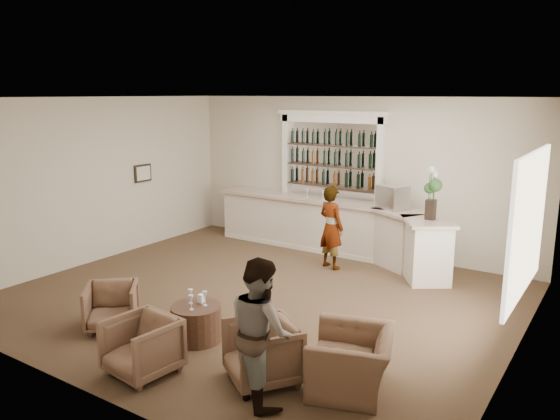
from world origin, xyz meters
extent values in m
plane|color=brown|center=(0.00, 0.00, 0.00)|extent=(8.00, 8.00, 0.00)
cube|color=beige|center=(0.00, 3.50, 1.65)|extent=(8.00, 0.04, 3.30)
cube|color=beige|center=(-4.00, 0.00, 1.65)|extent=(0.04, 7.00, 3.30)
cube|color=beige|center=(4.00, 0.00, 1.65)|extent=(0.04, 7.00, 3.30)
cube|color=white|center=(0.00, 0.00, 3.30)|extent=(8.00, 7.00, 0.04)
cube|color=white|center=(3.97, 0.50, 1.70)|extent=(0.05, 2.40, 1.90)
cube|color=black|center=(-3.97, 1.20, 1.65)|extent=(0.04, 0.46, 0.38)
cube|color=beige|center=(-3.94, 1.20, 1.65)|extent=(0.01, 0.38, 0.30)
cube|color=#F0E2D0|center=(-1.00, 3.15, 0.54)|extent=(4.00, 0.70, 1.08)
cube|color=#C6A99A|center=(-1.00, 3.13, 1.11)|extent=(4.10, 0.82, 0.06)
cube|color=#F0E2D0|center=(1.35, 2.92, 0.54)|extent=(1.12, 1.04, 1.08)
cube|color=#C6A99A|center=(1.35, 2.90, 1.11)|extent=(1.27, 1.19, 0.06)
cube|color=#F0E2D0|center=(2.05, 2.40, 0.54)|extent=(1.08, 1.14, 1.08)
cube|color=#C6A99A|center=(2.05, 2.38, 1.11)|extent=(1.24, 1.29, 0.06)
cube|color=silver|center=(-1.00, 2.82, 0.05)|extent=(4.00, 0.06, 0.10)
cube|color=white|center=(-0.50, 3.48, 1.95)|extent=(2.15, 0.02, 1.65)
cube|color=silver|center=(-1.65, 3.42, 1.45)|extent=(0.14, 0.16, 2.90)
cube|color=silver|center=(0.65, 3.42, 1.45)|extent=(0.14, 0.16, 2.90)
cube|color=silver|center=(-0.50, 3.42, 2.84)|extent=(2.52, 0.16, 0.18)
cube|color=silver|center=(-0.50, 3.42, 2.96)|extent=(2.64, 0.20, 0.08)
cube|color=#332319|center=(-0.50, 3.37, 1.38)|extent=(2.05, 0.20, 0.03)
cube|color=#332319|center=(-0.50, 3.37, 1.82)|extent=(2.05, 0.20, 0.03)
cube|color=#332319|center=(-0.50, 3.37, 2.26)|extent=(2.05, 0.20, 0.03)
cylinder|color=#4D3121|center=(0.22, -1.78, 0.25)|extent=(0.70, 0.70, 0.50)
imported|color=gray|center=(0.24, 2.10, 0.82)|extent=(0.69, 0.56, 1.63)
imported|color=gray|center=(1.84, -2.52, 0.83)|extent=(1.01, 0.95, 1.65)
imported|color=brown|center=(-1.08, -2.16, 0.33)|extent=(1.02, 1.02, 0.67)
imported|color=brown|center=(0.30, -2.84, 0.36)|extent=(0.85, 0.87, 0.71)
imported|color=brown|center=(1.62, -2.18, 0.37)|extent=(1.11, 1.12, 0.74)
imported|color=brown|center=(2.58, -1.75, 0.34)|extent=(1.21, 1.30, 0.69)
cube|color=silver|center=(1.14, 2.94, 1.37)|extent=(0.66, 0.62, 0.46)
cube|color=black|center=(2.06, 2.46, 1.32)|extent=(0.16, 0.16, 0.36)
cube|color=white|center=(0.20, -1.64, 0.56)|extent=(0.08, 0.08, 0.12)
camera|label=1|loc=(5.08, -7.03, 3.37)|focal=35.00mm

